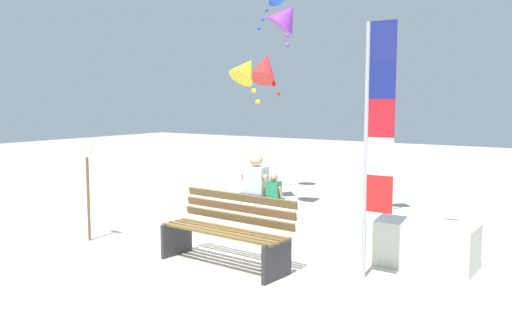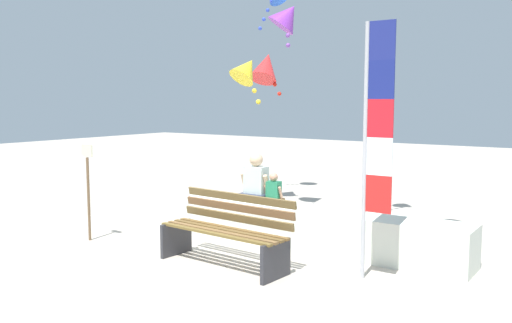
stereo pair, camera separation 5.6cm
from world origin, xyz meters
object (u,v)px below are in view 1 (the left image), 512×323
at_px(person_adult, 256,182).
at_px(kite_red, 265,67).
at_px(kite_purple, 287,16).
at_px(kite_yellow, 246,70).
at_px(park_bench, 228,232).
at_px(sign_post, 88,185).
at_px(person_child, 274,191).
at_px(flag_banner, 375,133).

relative_size(person_adult, kite_red, 0.76).
relative_size(kite_purple, kite_yellow, 1.05).
height_order(park_bench, sign_post, sign_post).
xyz_separation_m(park_bench, kite_purple, (-1.05, 3.16, 3.13)).
bearing_deg(kite_red, sign_post, -96.83).
height_order(person_child, flag_banner, flag_banner).
relative_size(kite_red, kite_purple, 1.05).
height_order(flag_banner, kite_yellow, flag_banner).
xyz_separation_m(kite_red, kite_yellow, (0.73, -1.68, -0.15)).
bearing_deg(person_child, park_bench, -82.92).
distance_m(kite_red, kite_purple, 1.39).
height_order(flag_banner, kite_red, kite_red).
xyz_separation_m(park_bench, sign_post, (-2.42, -0.19, 0.41)).
relative_size(park_bench, kite_yellow, 2.09).
bearing_deg(person_child, kite_yellow, 142.94).
bearing_deg(sign_post, person_adult, 38.50).
distance_m(flag_banner, kite_purple, 4.27).
xyz_separation_m(kite_purple, sign_post, (-1.38, -3.35, -2.71)).
relative_size(park_bench, kite_red, 1.90).
bearing_deg(kite_purple, flag_banner, -43.92).
xyz_separation_m(person_adult, kite_red, (-1.46, 2.47, 1.89)).
bearing_deg(sign_post, flag_banner, 9.23).
distance_m(park_bench, kite_yellow, 3.27).
height_order(person_adult, sign_post, sign_post).
relative_size(person_child, kite_purple, 0.49).
xyz_separation_m(park_bench, flag_banner, (1.73, 0.48, 1.28)).
xyz_separation_m(park_bench, kite_red, (-1.94, 3.82, 2.31)).
bearing_deg(park_bench, flag_banner, 15.66).
distance_m(flag_banner, kite_red, 5.07).
xyz_separation_m(person_adult, person_child, (0.31, 0.00, -0.11)).
xyz_separation_m(park_bench, kite_yellow, (-1.21, 2.14, 2.15)).
bearing_deg(kite_purple, kite_red, 143.28).
distance_m(person_child, sign_post, 2.73).
bearing_deg(park_bench, person_child, 97.08).
relative_size(person_child, kite_yellow, 0.51).
relative_size(kite_red, kite_yellow, 1.10).
relative_size(person_adult, kite_purple, 0.79).
bearing_deg(flag_banner, park_bench, -164.34).
xyz_separation_m(person_child, sign_post, (-2.25, -1.54, 0.10)).
distance_m(person_adult, kite_red, 3.43).
bearing_deg(flag_banner, person_child, 155.36).
bearing_deg(kite_yellow, flag_banner, -29.42).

